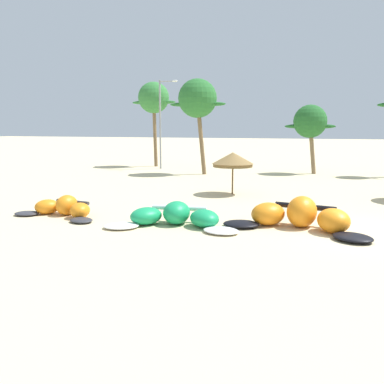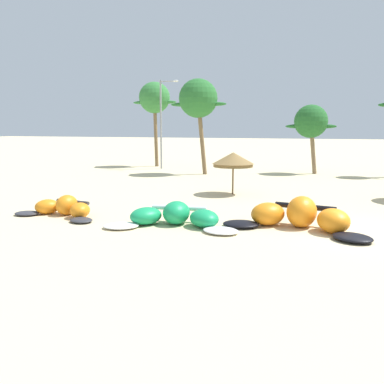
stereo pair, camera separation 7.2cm
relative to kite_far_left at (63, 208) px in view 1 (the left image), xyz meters
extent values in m
plane|color=beige|center=(13.08, 0.74, -0.37)|extent=(260.00, 260.00, 0.00)
ellipsoid|color=#333338|center=(-1.75, -0.43, -0.27)|extent=(1.33, 1.14, 0.19)
ellipsoid|color=orange|center=(-1.01, 0.14, -0.01)|extent=(1.47, 1.48, 0.71)
ellipsoid|color=orange|center=(0.04, 0.24, 0.11)|extent=(1.08, 1.29, 0.96)
ellipsoid|color=orange|center=(1.00, -0.16, -0.01)|extent=(1.35, 1.46, 0.71)
ellipsoid|color=#333338|center=(1.55, -0.92, -0.27)|extent=(1.46, 1.37, 0.19)
cylinder|color=#333338|center=(0.10, 0.65, 0.20)|extent=(1.95, 0.46, 0.18)
cube|color=#333338|center=(0.02, 0.13, 0.11)|extent=(0.76, 0.52, 0.04)
ellipsoid|color=white|center=(3.74, -1.37, -0.27)|extent=(1.85, 1.70, 0.20)
ellipsoid|color=#199E5B|center=(4.46, -0.43, 0.00)|extent=(1.73, 1.86, 0.75)
ellipsoid|color=#199E5B|center=(5.70, 0.03, 0.13)|extent=(1.32, 1.61, 1.01)
ellipsoid|color=#199E5B|center=(7.01, -0.15, 0.00)|extent=(1.86, 1.89, 0.75)
ellipsoid|color=white|center=(7.92, -0.90, -0.27)|extent=(1.72, 1.48, 0.20)
cylinder|color=white|center=(5.65, 0.55, 0.25)|extent=(2.47, 0.49, 0.22)
cube|color=white|center=(5.72, -0.11, 0.13)|extent=(0.95, 0.63, 0.04)
ellipsoid|color=black|center=(8.49, 0.33, -0.24)|extent=(1.70, 1.45, 0.26)
ellipsoid|color=orange|center=(9.53, 1.04, 0.12)|extent=(1.96, 1.95, 0.98)
ellipsoid|color=orange|center=(10.93, 1.11, 0.29)|extent=(1.51, 1.74, 1.32)
ellipsoid|color=orange|center=(12.19, 0.50, 0.12)|extent=(1.74, 1.90, 0.98)
ellipsoid|color=black|center=(12.87, -0.56, -0.24)|extent=(1.95, 1.85, 0.26)
cylinder|color=black|center=(11.03, 1.64, 0.41)|extent=(2.61, 0.75, 0.24)
cube|color=black|center=(10.90, 0.96, 0.29)|extent=(1.04, 0.73, 0.04)
cylinder|color=brown|center=(6.34, 8.71, 0.59)|extent=(0.10, 0.10, 1.92)
cone|color=olive|center=(6.34, 8.71, 1.91)|extent=(2.58, 2.58, 0.71)
cylinder|color=brown|center=(6.34, 8.71, 1.45)|extent=(2.45, 2.45, 0.20)
cylinder|color=brown|center=(-5.36, 24.44, 3.22)|extent=(0.54, 0.36, 7.18)
sphere|color=#337A38|center=(-5.45, 24.44, 6.80)|extent=(3.24, 3.24, 3.24)
ellipsoid|color=#337A38|center=(-6.74, 24.44, 6.31)|extent=(2.27, 0.50, 0.36)
ellipsoid|color=#337A38|center=(-4.15, 24.44, 6.31)|extent=(2.27, 0.50, 0.36)
cylinder|color=brown|center=(1.33, 18.84, 2.94)|extent=(1.01, 0.36, 6.63)
sphere|color=#286B2D|center=(1.00, 18.84, 6.25)|extent=(3.38, 3.38, 3.38)
ellipsoid|color=#286B2D|center=(-0.35, 18.84, 5.75)|extent=(2.37, 0.50, 0.36)
ellipsoid|color=#286B2D|center=(2.35, 18.84, 5.75)|extent=(2.37, 0.50, 0.36)
cylinder|color=#7F6647|center=(10.69, 22.16, 1.96)|extent=(0.87, 0.36, 4.66)
sphere|color=#236028|center=(10.44, 22.16, 4.28)|extent=(2.93, 2.93, 2.93)
ellipsoid|color=#236028|center=(9.26, 22.16, 3.84)|extent=(2.05, 0.50, 0.36)
ellipsoid|color=#236028|center=(11.61, 22.16, 3.84)|extent=(2.05, 0.50, 0.36)
cylinder|color=gray|center=(-3.83, 22.13, 3.97)|extent=(0.18, 0.18, 8.67)
cylinder|color=gray|center=(-3.04, 22.13, 8.15)|extent=(1.58, 0.10, 0.10)
ellipsoid|color=silver|center=(-2.25, 22.13, 8.15)|extent=(0.56, 0.24, 0.20)
camera|label=1|loc=(11.67, -16.73, 3.85)|focal=39.06mm
camera|label=2|loc=(11.74, -16.70, 3.85)|focal=39.06mm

